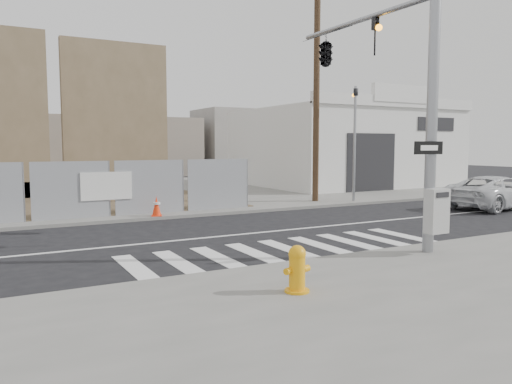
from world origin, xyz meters
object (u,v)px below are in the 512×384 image
signal_pole (356,70)px  suv (496,192)px  auto_shop (343,147)px  traffic_cone_d (157,206)px  fire_hydrant (297,269)px

signal_pole → suv: signal_pole is taller
auto_shop → suv: 12.85m
signal_pole → suv: bearing=14.0°
suv → traffic_cone_d: size_ratio=6.90×
auto_shop → traffic_cone_d: 17.83m
auto_shop → fire_hydrant: auto_shop is taller
suv → auto_shop: bearing=-13.4°
signal_pole → suv: (9.72, 2.42, -4.09)m
signal_pole → fire_hydrant: signal_pole is taller
auto_shop → fire_hydrant: (-16.09, -19.03, -2.00)m
auto_shop → traffic_cone_d: auto_shop is taller
signal_pole → auto_shop: 19.04m
signal_pole → auto_shop: bearing=52.5°
signal_pole → fire_hydrant: 7.43m
suv → traffic_cone_d: suv is taller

